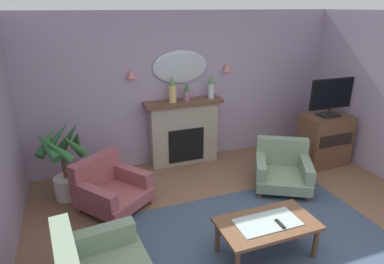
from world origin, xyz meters
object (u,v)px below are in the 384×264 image
object	(u,v)px
tv_cabinet	(324,139)
tv_remote	(280,224)
wall_sconce_right	(227,67)
coffee_table	(267,227)
wall_mirror	(180,67)
tv_flatscreen	(331,96)
fireplace	(184,133)
mantel_vase_right	(173,91)
mantel_vase_centre	(187,91)
wall_sconce_left	(131,74)
mantel_vase_left	(211,87)
armchair_beside_couch	(282,168)
potted_plant_tall_palm	(64,160)
armchair_by_coffee_table	(109,187)

from	to	relation	value
tv_cabinet	tv_remote	bearing A→B (deg)	-140.03
wall_sconce_right	coffee_table	bearing A→B (deg)	-105.89
wall_mirror	tv_flatscreen	bearing A→B (deg)	-24.20
fireplace	mantel_vase_right	distance (m)	0.81
wall_sconce_right	tv_flatscreen	xyz separation A→B (m)	(1.48, -1.00, -0.41)
mantel_vase_right	coffee_table	size ratio (longest dim) A/B	0.40
tv_cabinet	mantel_vase_centre	bearing A→B (deg)	159.41
mantel_vase_centre	wall_sconce_left	world-z (taller)	wall_sconce_left
mantel_vase_left	fireplace	bearing A→B (deg)	176.76
mantel_vase_right	tv_remote	distance (m)	2.84
wall_sconce_right	armchair_beside_couch	world-z (taller)	wall_sconce_right
mantel_vase_right	coffee_table	xyz separation A→B (m)	(0.28, -2.58, -0.97)
wall_sconce_right	tv_remote	size ratio (longest dim) A/B	0.88
fireplace	armchair_beside_couch	size ratio (longest dim) A/B	1.23
wall_sconce_right	tv_remote	distance (m)	3.10
wall_sconce_right	potted_plant_tall_palm	size ratio (longest dim) A/B	0.12
mantel_vase_centre	coffee_table	world-z (taller)	mantel_vase_centre
armchair_beside_couch	tv_flatscreen	size ratio (longest dim) A/B	1.32
fireplace	tv_flatscreen	xyz separation A→B (m)	(2.33, -0.91, 0.68)
armchair_by_coffee_table	wall_sconce_right	bearing A→B (deg)	25.27
mantel_vase_right	coffee_table	distance (m)	2.77
tv_cabinet	tv_flatscreen	bearing A→B (deg)	-90.00
armchair_by_coffee_table	tv_cabinet	xyz separation A→B (m)	(3.78, 0.10, 0.15)
mantel_vase_right	mantel_vase_left	distance (m)	0.70
mantel_vase_right	armchair_by_coffee_table	xyz separation A→B (m)	(-1.24, -0.96, -1.05)
mantel_vase_centre	potted_plant_tall_palm	distance (m)	2.23
mantel_vase_centre	wall_sconce_right	size ratio (longest dim) A/B	2.35
mantel_vase_left	wall_sconce_right	world-z (taller)	wall_sconce_right
tv_flatscreen	potted_plant_tall_palm	world-z (taller)	tv_flatscreen
mantel_vase_left	tv_flatscreen	world-z (taller)	mantel_vase_left
coffee_table	tv_remote	size ratio (longest dim) A/B	6.88
mantel_vase_centre	armchair_by_coffee_table	xyz separation A→B (m)	(-1.49, -0.96, -1.01)
fireplace	wall_sconce_left	distance (m)	1.38
mantel_vase_centre	tv_remote	world-z (taller)	mantel_vase_centre
fireplace	wall_sconce_right	world-z (taller)	wall_sconce_right
potted_plant_tall_palm	tv_cabinet	bearing A→B (deg)	-4.81
mantel_vase_centre	armchair_by_coffee_table	world-z (taller)	mantel_vase_centre
wall_sconce_left	potted_plant_tall_palm	xyz separation A→B (m)	(-1.15, -0.61, -1.05)
wall_mirror	armchair_by_coffee_table	world-z (taller)	wall_mirror
wall_sconce_left	fireplace	bearing A→B (deg)	-6.16
mantel_vase_centre	coffee_table	size ratio (longest dim) A/B	0.30
coffee_table	tv_cabinet	size ratio (longest dim) A/B	1.22
wall_sconce_left	coffee_table	distance (m)	3.12
wall_sconce_left	armchair_by_coffee_table	world-z (taller)	wall_sconce_left
coffee_table	fireplace	bearing A→B (deg)	91.82
wall_sconce_right	tv_remote	xyz separation A→B (m)	(-0.67, -2.78, -1.21)
potted_plant_tall_palm	tv_flatscreen	bearing A→B (deg)	-5.08
coffee_table	tv_flatscreen	bearing A→B (deg)	36.98
fireplace	tv_flatscreen	world-z (taller)	tv_flatscreen
tv_cabinet	wall_sconce_right	bearing A→B (deg)	146.62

